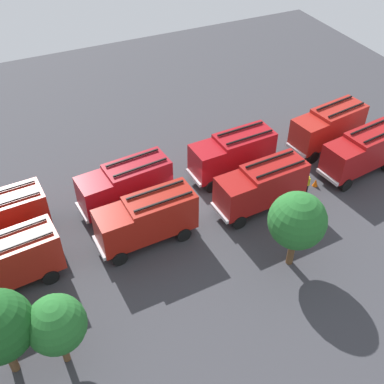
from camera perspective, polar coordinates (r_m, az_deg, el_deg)
The scene contains 14 objects.
ground_plane at distance 37.16m, azimuth -0.00°, elevation -1.64°, with size 65.41×65.41×0.00m, color #38383D.
fire_truck_0 at distance 44.02m, azimuth 16.10°, elevation 7.63°, with size 7.48×3.59×3.88m.
fire_truck_1 at distance 39.07m, azimuth 4.93°, elevation 4.67°, with size 7.32×3.06×3.88m.
fire_truck_2 at distance 36.12m, azimuth -8.03°, elevation 0.92°, with size 7.41×3.33×3.88m.
fire_truck_4 at distance 41.63m, azimuth 19.83°, elevation 4.66°, with size 7.45×3.49×3.88m.
fire_truck_5 at distance 36.03m, azimuth 8.37°, elevation 0.77°, with size 7.34×3.11×3.88m.
fire_truck_6 at distance 33.14m, azimuth -5.47°, elevation -3.16°, with size 7.31×3.03×3.88m.
fire_truck_7 at distance 32.46m, azimuth -21.62°, elevation -7.84°, with size 7.40×3.32×3.88m.
firefighter_0 at distance 38.87m, azimuth 13.68°, elevation 0.98°, with size 0.44×0.27×1.64m.
firefighter_1 at distance 47.85m, azimuth 15.30°, elevation 8.86°, with size 0.46×0.47×1.65m.
tree_0 at distance 30.91m, azimuth 12.57°, elevation -3.41°, with size 3.81×3.81×5.91m.
tree_1 at distance 26.88m, azimuth -16.04°, elevation -15.12°, with size 3.27×3.27×5.07m.
traffic_cone_0 at distance 39.43m, azimuth -5.02°, elevation 1.77°, with size 0.50×0.50×0.72m, color #F2600C.
traffic_cone_1 at distance 40.10m, azimuth 14.66°, elevation 1.09°, with size 0.45×0.45×0.65m, color #F2600C.
Camera 1 is at (11.58, 25.00, 24.94)m, focal length 44.25 mm.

